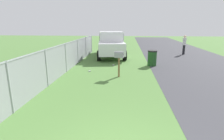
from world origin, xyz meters
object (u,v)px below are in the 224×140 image
at_px(mailbox, 119,57).
at_px(trash_bin, 152,58).
at_px(pickup_truck, 111,44).
at_px(pedestrian, 184,43).

bearing_deg(mailbox, trash_bin, -26.78).
distance_m(pickup_truck, pedestrian, 6.66).
relative_size(mailbox, pickup_truck, 0.24).
relative_size(pickup_truck, pedestrian, 3.21).
xyz_separation_m(pickup_truck, pedestrian, (1.77, -6.41, -0.10)).
xyz_separation_m(pickup_truck, trash_bin, (-3.06, -2.99, -0.59)).
distance_m(mailbox, trash_bin, 3.46).
height_order(mailbox, pickup_truck, pickup_truck).
bearing_deg(trash_bin, mailbox, 143.35).
height_order(mailbox, pedestrian, pedestrian).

